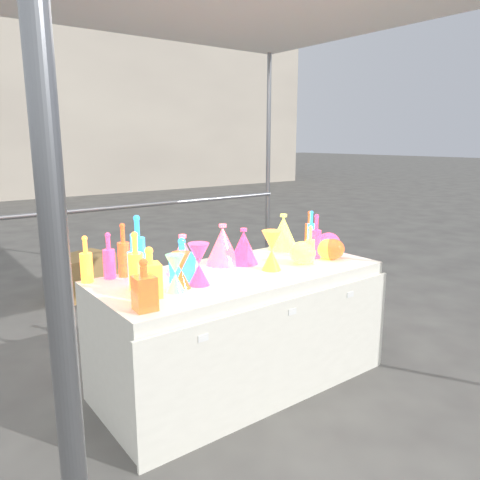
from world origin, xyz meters
TOP-DOWN VIEW (x-y plane):
  - ground at (0.00, 0.00)m, footprint 80.00×80.00m
  - display_table at (0.00, -0.01)m, footprint 1.84×0.83m
  - background_building at (4.00, 14.00)m, footprint 14.00×6.00m
  - cardboard_box_closed at (-0.22, 2.37)m, footprint 0.67×0.57m
  - cardboard_box_flat at (0.32, 2.65)m, footprint 0.71×0.54m
  - bottle_0 at (-0.84, 0.35)m, footprint 0.07×0.07m
  - bottle_1 at (-0.64, 0.15)m, footprint 0.09×0.09m
  - bottle_2 at (-0.62, 0.33)m, footprint 0.08×0.08m
  - bottle_3 at (-0.71, 0.35)m, footprint 0.08×0.08m
  - bottle_6 at (-0.67, 0.06)m, footprint 0.11×0.11m
  - bottle_7 at (-0.55, 0.29)m, footprint 0.11×0.11m
  - decanter_0 at (-0.67, -0.11)m, footprint 0.13×0.13m
  - decanter_1 at (-0.78, -0.27)m, footprint 0.11×0.11m
  - decanter_2 at (-0.41, 0.00)m, footprint 0.13×0.13m
  - hourglass_0 at (-0.46, -0.08)m, footprint 0.11×0.11m
  - hourglass_1 at (-0.35, -0.09)m, footprint 0.15×0.15m
  - hourglass_3 at (-0.52, -0.11)m, footprint 0.13×0.13m
  - hourglass_4 at (0.18, -0.09)m, footprint 0.16×0.16m
  - globe_0 at (0.67, -0.12)m, footprint 0.16×0.16m
  - globe_1 at (0.43, -0.11)m, footprint 0.21×0.21m
  - globe_2 at (0.69, -0.14)m, footprint 0.20×0.20m
  - globe_3 at (0.81, -0.00)m, footprint 0.21×0.21m
  - lampshade_0 at (-0.31, 0.16)m, footprint 0.21×0.21m
  - lampshade_1 at (0.01, 0.21)m, footprint 0.30×0.30m
  - lampshade_2 at (0.13, 0.14)m, footprint 0.22×0.22m
  - lampshade_3 at (0.62, 0.28)m, footprint 0.24×0.24m
  - bottle_8 at (0.86, 0.23)m, footprint 0.08×0.08m
  - bottle_9 at (0.86, 0.25)m, footprint 0.08×0.08m
  - bottle_10 at (0.62, -0.05)m, footprint 0.09×0.09m
  - bottle_11 at (0.47, -0.14)m, footprint 0.07×0.07m

SIDE VIEW (x-z plane):
  - ground at x=0.00m, z-range 0.00..0.00m
  - cardboard_box_flat at x=0.32m, z-range 0.00..0.06m
  - cardboard_box_closed at x=-0.22m, z-range 0.00..0.41m
  - display_table at x=0.00m, z-range 0.00..0.75m
  - globe_0 at x=0.67m, z-range 0.75..0.87m
  - globe_2 at x=0.69m, z-range 0.75..0.88m
  - globe_3 at x=0.81m, z-range 0.75..0.88m
  - globe_1 at x=0.43m, z-range 0.75..0.89m
  - hourglass_0 at x=-0.46m, z-range 0.75..0.95m
  - hourglass_3 at x=-0.52m, z-range 0.75..0.96m
  - lampshade_2 at x=0.13m, z-range 0.75..0.99m
  - hourglass_1 at x=-0.35m, z-range 0.75..0.99m
  - lampshade_0 at x=-0.31m, z-range 0.75..1.00m
  - hourglass_4 at x=0.18m, z-range 0.75..1.00m
  - decanter_1 at x=-0.78m, z-range 0.75..1.01m
  - bottle_11 at x=0.47m, z-range 0.75..1.01m
  - decanter_2 at x=-0.41m, z-range 0.75..1.02m
  - lampshade_3 at x=0.62m, z-range 0.75..1.02m
  - lampshade_1 at x=0.01m, z-range 0.75..1.02m
  - decanter_0 at x=-0.67m, z-range 0.75..1.02m
  - bottle_9 at x=0.86m, z-range 0.75..1.02m
  - bottle_0 at x=-0.84m, z-range 0.75..1.02m
  - bottle_3 at x=-0.71m, z-range 0.75..1.03m
  - bottle_8 at x=0.86m, z-range 0.75..1.03m
  - bottle_1 at x=-0.64m, z-range 0.75..1.05m
  - bottle_10 at x=0.62m, z-range 0.75..1.06m
  - bottle_6 at x=-0.67m, z-range 0.75..1.07m
  - bottle_2 at x=-0.62m, z-range 0.75..1.08m
  - bottle_7 at x=-0.55m, z-range 0.75..1.12m
  - background_building at x=4.00m, z-range 0.00..6.00m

